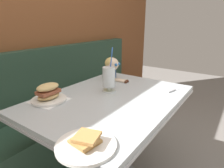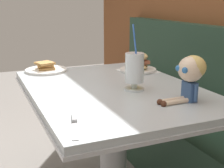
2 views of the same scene
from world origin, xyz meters
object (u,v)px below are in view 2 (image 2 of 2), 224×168
milkshake_glass (134,70)px  seated_doll (191,72)px  toast_plate (46,69)px  butter_knife (75,121)px  sandwich_plate (138,64)px

milkshake_glass → seated_doll: bearing=29.8°
toast_plate → seated_doll: size_ratio=1.14×
butter_knife → milkshake_glass: bearing=126.6°
toast_plate → butter_knife: bearing=-5.3°
milkshake_glass → butter_knife: size_ratio=1.37×
toast_plate → seated_doll: 0.94m
butter_knife → seated_doll: size_ratio=1.05×
toast_plate → sandwich_plate: bearing=67.1°
milkshake_glass → sandwich_plate: bearing=149.7°
milkshake_glass → seated_doll: milkshake_glass is taller
toast_plate → sandwich_plate: size_ratio=1.14×
sandwich_plate → butter_knife: size_ratio=0.95×
sandwich_plate → seated_doll: seated_doll is taller
seated_doll → butter_knife: bearing=-85.6°
sandwich_plate → toast_plate: bearing=-112.9°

